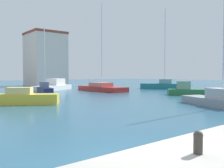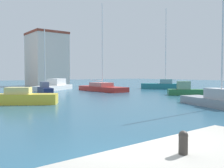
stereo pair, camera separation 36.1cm
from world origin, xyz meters
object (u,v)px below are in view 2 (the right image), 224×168
at_px(sailboat_teal_inner_mooring, 166,85).
at_px(motorboat_white_distant_north, 55,86).
at_px(sailboat_grey_outer_mooring, 221,101).
at_px(motorboat_green_behind_lamppost, 188,91).
at_px(mooring_bollard, 183,141).
at_px(sailboat_red_near_pier, 102,87).
at_px(motorboat_yellow_far_right, 24,98).
at_px(sailboat_navy_center_channel, 45,89).

height_order(sailboat_teal_inner_mooring, motorboat_white_distant_north, sailboat_teal_inner_mooring).
bearing_deg(sailboat_grey_outer_mooring, motorboat_green_behind_lamppost, 47.34).
distance_m(mooring_bollard, motorboat_white_distant_north, 35.71).
relative_size(motorboat_green_behind_lamppost, sailboat_teal_inner_mooring, 0.35).
height_order(mooring_bollard, sailboat_teal_inner_mooring, sailboat_teal_inner_mooring).
height_order(sailboat_grey_outer_mooring, motorboat_white_distant_north, sailboat_grey_outer_mooring).
height_order(motorboat_white_distant_north, sailboat_red_near_pier, sailboat_red_near_pier).
relative_size(motorboat_yellow_far_right, motorboat_green_behind_lamppost, 1.11).
bearing_deg(motorboat_white_distant_north, sailboat_grey_outer_mooring, -87.64).
bearing_deg(sailboat_teal_inner_mooring, mooring_bollard, -139.62).
bearing_deg(motorboat_white_distant_north, mooring_bollard, -110.57).
xyz_separation_m(mooring_bollard, sailboat_grey_outer_mooring, (13.65, 6.50, -0.64)).
bearing_deg(sailboat_red_near_pier, mooring_bollard, -122.58).
xyz_separation_m(motorboat_yellow_far_right, sailboat_navy_center_channel, (5.95, 10.05, 0.08)).
bearing_deg(sailboat_grey_outer_mooring, motorboat_white_distant_north, 92.36).
bearing_deg(sailboat_grey_outer_mooring, mooring_bollard, -154.53).
bearing_deg(sailboat_navy_center_channel, sailboat_red_near_pier, -5.44).
distance_m(motorboat_green_behind_lamppost, sailboat_teal_inner_mooring, 12.23).
height_order(sailboat_teal_inner_mooring, sailboat_red_near_pier, sailboat_teal_inner_mooring).
xyz_separation_m(motorboat_green_behind_lamppost, sailboat_navy_center_channel, (-12.56, 13.06, 0.07)).
bearing_deg(sailboat_navy_center_channel, sailboat_teal_inner_mooring, -9.56).
height_order(mooring_bollard, sailboat_navy_center_channel, sailboat_navy_center_channel).
relative_size(sailboat_teal_inner_mooring, motorboat_white_distant_north, 1.67).
xyz_separation_m(sailboat_grey_outer_mooring, sailboat_teal_inner_mooring, (14.92, 17.79, 0.15)).
relative_size(sailboat_navy_center_channel, sailboat_red_near_pier, 0.64).
distance_m(motorboat_yellow_far_right, motorboat_white_distant_north, 18.67).
xyz_separation_m(mooring_bollard, sailboat_teal_inner_mooring, (28.57, 24.30, -0.50)).
height_order(motorboat_yellow_far_right, sailboat_teal_inner_mooring, sailboat_teal_inner_mooring).
height_order(mooring_bollard, motorboat_yellow_far_right, motorboat_yellow_far_right).
bearing_deg(motorboat_white_distant_north, motorboat_green_behind_lamppost, -65.51).
relative_size(motorboat_yellow_far_right, sailboat_red_near_pier, 0.40).
relative_size(mooring_bollard, sailboat_teal_inner_mooring, 0.04).
height_order(sailboat_grey_outer_mooring, motorboat_yellow_far_right, sailboat_grey_outer_mooring).
height_order(motorboat_yellow_far_right, motorboat_green_behind_lamppost, motorboat_green_behind_lamppost).
bearing_deg(motorboat_yellow_far_right, sailboat_navy_center_channel, 59.35).
relative_size(sailboat_teal_inner_mooring, sailboat_red_near_pier, 1.04).
distance_m(motorboat_green_behind_lamppost, sailboat_navy_center_channel, 18.12).
height_order(motorboat_green_behind_lamppost, motorboat_white_distant_north, motorboat_white_distant_north).
relative_size(sailboat_grey_outer_mooring, sailboat_teal_inner_mooring, 0.70).
bearing_deg(motorboat_white_distant_north, motorboat_yellow_far_right, -122.16).
distance_m(motorboat_yellow_far_right, sailboat_teal_inner_mooring, 26.81).
bearing_deg(sailboat_teal_inner_mooring, motorboat_green_behind_lamppost, -127.56).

